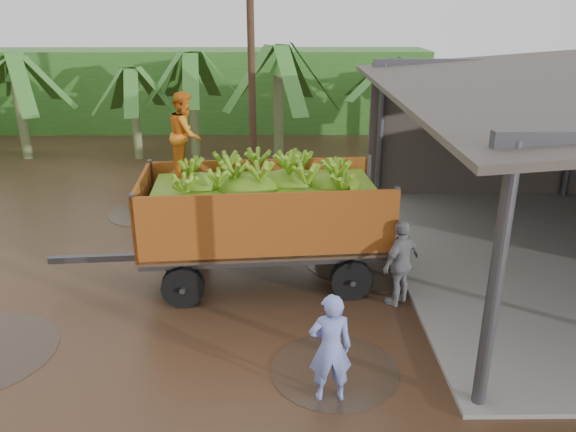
# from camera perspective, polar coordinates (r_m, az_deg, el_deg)

# --- Properties ---
(ground) EXTENTS (100.00, 100.00, 0.00)m
(ground) POSITION_cam_1_polar(r_m,az_deg,el_deg) (12.06, -12.27, -7.18)
(ground) COLOR black
(ground) RESTS_ON ground
(hedge_north) EXTENTS (22.00, 3.00, 3.60)m
(hedge_north) POSITION_cam_1_polar(r_m,az_deg,el_deg) (27.05, -10.30, 12.50)
(hedge_north) COLOR #2D661E
(hedge_north) RESTS_ON ground
(banana_trailer) EXTENTS (7.04, 2.82, 3.98)m
(banana_trailer) POSITION_cam_1_polar(r_m,az_deg,el_deg) (11.62, -2.56, 0.41)
(banana_trailer) COLOR #C8651C
(banana_trailer) RESTS_ON ground
(man_blue) EXTENTS (0.67, 0.46, 1.76)m
(man_blue) POSITION_cam_1_polar(r_m,az_deg,el_deg) (8.38, 4.32, -13.24)
(man_blue) COLOR #7383D1
(man_blue) RESTS_ON ground
(man_grey) EXTENTS (1.05, 1.01, 1.76)m
(man_grey) POSITION_cam_1_polar(r_m,az_deg,el_deg) (11.07, 11.41, -4.66)
(man_grey) COLOR gray
(man_grey) RESTS_ON ground
(utility_pole) EXTENTS (1.20, 0.24, 8.18)m
(utility_pole) POSITION_cam_1_polar(r_m,az_deg,el_deg) (18.85, -3.77, 16.47)
(utility_pole) COLOR #47301E
(utility_pole) RESTS_ON ground
(banana_plants) EXTENTS (24.65, 20.58, 4.18)m
(banana_plants) POSITION_cam_1_polar(r_m,az_deg,el_deg) (19.11, -23.09, 8.10)
(banana_plants) COLOR #2D661E
(banana_plants) RESTS_ON ground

